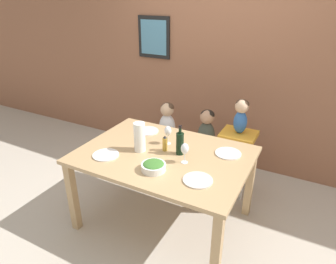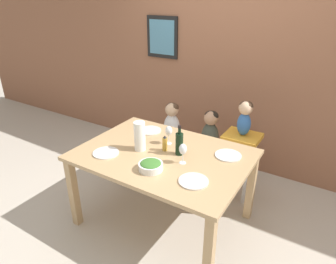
% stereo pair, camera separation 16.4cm
% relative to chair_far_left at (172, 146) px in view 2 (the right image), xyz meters
% --- Properties ---
extents(ground_plane, '(14.00, 14.00, 0.00)m').
position_rel_chair_far_left_xyz_m(ground_plane, '(0.39, -0.81, -0.37)').
color(ground_plane, '#BCB2A3').
extents(wall_back, '(10.00, 0.09, 2.70)m').
position_rel_chair_far_left_xyz_m(wall_back, '(0.39, 0.64, 0.98)').
color(wall_back, '#8E5B42').
rests_on(wall_back, ground_plane).
extents(dining_table, '(1.52, 1.10, 0.77)m').
position_rel_chair_far_left_xyz_m(dining_table, '(0.39, -0.81, 0.30)').
color(dining_table, tan).
rests_on(dining_table, ground_plane).
extents(chair_far_left, '(0.43, 0.37, 0.44)m').
position_rel_chair_far_left_xyz_m(chair_far_left, '(0.00, 0.00, 0.00)').
color(chair_far_left, silver).
rests_on(chair_far_left, ground_plane).
extents(chair_far_center, '(0.43, 0.37, 0.44)m').
position_rel_chair_far_left_xyz_m(chair_far_center, '(0.50, 0.00, 0.00)').
color(chair_far_center, silver).
rests_on(chair_far_center, ground_plane).
extents(chair_right_highchair, '(0.37, 0.32, 0.74)m').
position_rel_chair_far_left_xyz_m(chair_right_highchair, '(0.86, 0.00, 0.20)').
color(chair_right_highchair, silver).
rests_on(chair_right_highchair, ground_plane).
extents(person_child_left, '(0.20, 0.17, 0.49)m').
position_rel_chair_far_left_xyz_m(person_child_left, '(-0.00, 0.00, 0.33)').
color(person_child_left, silver).
rests_on(person_child_left, chair_far_left).
extents(person_child_center, '(0.20, 0.17, 0.49)m').
position_rel_chair_far_left_xyz_m(person_child_center, '(0.50, 0.00, 0.33)').
color(person_child_center, '#3D4238').
rests_on(person_child_center, chair_far_center).
extents(person_baby_right, '(0.14, 0.15, 0.37)m').
position_rel_chair_far_left_xyz_m(person_baby_right, '(0.86, 0.00, 0.59)').
color(person_baby_right, '#3366B2').
rests_on(person_baby_right, chair_right_highchair).
extents(wine_bottle, '(0.07, 0.07, 0.28)m').
position_rel_chair_far_left_xyz_m(wine_bottle, '(0.52, -0.74, 0.51)').
color(wine_bottle, black).
rests_on(wine_bottle, dining_table).
extents(paper_towel_roll, '(0.10, 0.10, 0.27)m').
position_rel_chair_far_left_xyz_m(paper_towel_roll, '(0.17, -0.86, 0.53)').
color(paper_towel_roll, white).
rests_on(paper_towel_roll, dining_table).
extents(wine_glass_near, '(0.07, 0.07, 0.18)m').
position_rel_chair_far_left_xyz_m(wine_glass_near, '(0.63, -0.86, 0.52)').
color(wine_glass_near, white).
rests_on(wine_glass_near, dining_table).
extents(wine_glass_far, '(0.07, 0.07, 0.18)m').
position_rel_chair_far_left_xyz_m(wine_glass_far, '(0.34, -0.62, 0.52)').
color(wine_glass_far, white).
rests_on(wine_glass_far, dining_table).
extents(salad_bowl_large, '(0.20, 0.20, 0.08)m').
position_rel_chair_far_left_xyz_m(salad_bowl_large, '(0.45, -1.09, 0.43)').
color(salad_bowl_large, white).
rests_on(salad_bowl_large, dining_table).
extents(dinner_plate_front_left, '(0.23, 0.23, 0.01)m').
position_rel_chair_far_left_xyz_m(dinner_plate_front_left, '(-0.05, -1.08, 0.40)').
color(dinner_plate_front_left, silver).
rests_on(dinner_plate_front_left, dining_table).
extents(dinner_plate_back_left, '(0.23, 0.23, 0.01)m').
position_rel_chair_far_left_xyz_m(dinner_plate_back_left, '(0.02, -0.47, 0.40)').
color(dinner_plate_back_left, silver).
rests_on(dinner_plate_back_left, dining_table).
extents(dinner_plate_back_right, '(0.23, 0.23, 0.01)m').
position_rel_chair_far_left_xyz_m(dinner_plate_back_right, '(0.91, -0.54, 0.40)').
color(dinner_plate_back_right, silver).
rests_on(dinner_plate_back_right, dining_table).
extents(dinner_plate_front_right, '(0.23, 0.23, 0.01)m').
position_rel_chair_far_left_xyz_m(dinner_plate_front_right, '(0.83, -1.06, 0.40)').
color(dinner_plate_front_right, silver).
rests_on(dinner_plate_front_right, dining_table).
extents(condiment_bottle_hot_sauce, '(0.05, 0.05, 0.15)m').
position_rel_chair_far_left_xyz_m(condiment_bottle_hot_sauce, '(0.38, -0.75, 0.47)').
color(condiment_bottle_hot_sauce, '#BC8E33').
rests_on(condiment_bottle_hot_sauce, dining_table).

